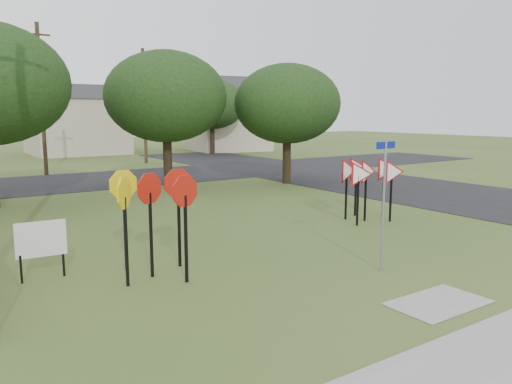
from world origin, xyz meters
TOP-DOWN VIEW (x-y plane):
  - ground at (0.00, 0.00)m, footprint 140.00×140.00m
  - street_right at (12.00, 10.00)m, footprint 8.00×50.00m
  - street_far at (0.00, 20.00)m, footprint 60.00×8.00m
  - curb_pad at (0.00, -2.40)m, footprint 2.00×1.20m
  - street_name_sign at (0.65, -0.31)m, footprint 0.64×0.06m
  - stop_sign_cluster at (-4.00, 2.37)m, footprint 2.21×1.88m
  - yield_sign_cluster at (4.64, 3.98)m, footprint 2.76×1.74m
  - info_board at (-6.21, 3.51)m, footprint 1.08×0.11m
  - far_pole_a at (-2.00, 24.00)m, footprint 1.40×0.24m
  - far_pole_b at (6.00, 28.00)m, footprint 1.40×0.24m
  - house_mid at (4.00, 40.00)m, footprint 8.40×8.40m
  - house_right at (18.00, 36.00)m, footprint 8.30×8.30m
  - tree_near_mid at (2.00, 15.00)m, footprint 6.00×6.00m
  - tree_near_right at (8.00, 13.00)m, footprint 5.60×5.60m
  - tree_far_right at (14.00, 32.00)m, footprint 6.00×6.00m

SIDE VIEW (x-z plane):
  - ground at x=0.00m, z-range 0.00..0.00m
  - street_right at x=12.00m, z-range 0.00..0.02m
  - street_far at x=0.00m, z-range 0.00..0.02m
  - curb_pad at x=0.00m, z-range 0.00..0.02m
  - info_board at x=-6.21m, z-range 0.23..1.58m
  - yield_sign_cluster at x=4.64m, z-range 0.53..2.76m
  - street_name_sign at x=0.65m, z-range 0.22..3.31m
  - stop_sign_cluster at x=-4.00m, z-range 0.59..3.03m
  - house_mid at x=4.00m, z-range 0.05..6.25m
  - house_right at x=18.00m, z-range 0.05..7.25m
  - tree_near_right at x=8.00m, z-range 1.06..7.39m
  - far_pole_b at x=6.00m, z-range 0.10..8.60m
  - tree_near_mid at x=2.00m, z-range 1.14..7.94m
  - tree_far_right at x=14.00m, z-range 1.14..7.94m
  - far_pole_a at x=-2.00m, z-range 0.10..9.10m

